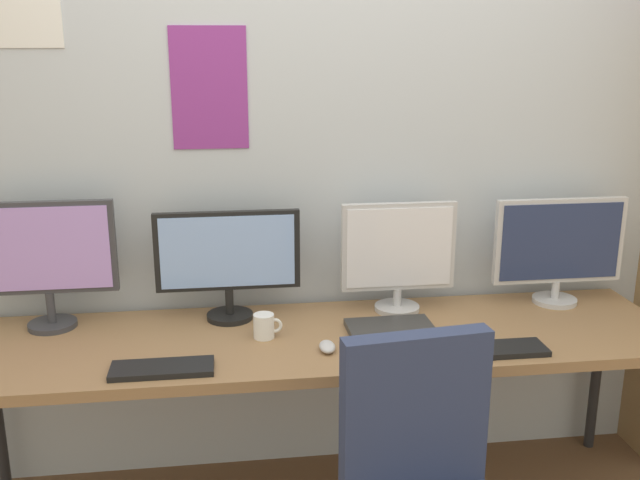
{
  "coord_description": "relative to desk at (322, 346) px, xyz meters",
  "views": [
    {
      "loc": [
        -0.33,
        -1.83,
        1.79
      ],
      "look_at": [
        0.0,
        0.65,
        1.09
      ],
      "focal_mm": 40.37,
      "sensor_mm": 36.0,
      "label": 1
    }
  ],
  "objects": [
    {
      "name": "wall_back",
      "position": [
        -0.0,
        0.42,
        0.61
      ],
      "size": [
        5.04,
        0.11,
        2.6
      ],
      "color": "silver",
      "rests_on": "ground_plane"
    },
    {
      "name": "desk",
      "position": [
        0.0,
        0.0,
        0.0
      ],
      "size": [
        2.64,
        0.68,
        0.74
      ],
      "color": "#936D47",
      "rests_on": "ground_plane"
    },
    {
      "name": "monitor_far_left",
      "position": [
        -1.0,
        0.21,
        0.33
      ],
      "size": [
        0.51,
        0.18,
        0.49
      ],
      "color": "#38383D",
      "rests_on": "desk"
    },
    {
      "name": "monitor_center_left",
      "position": [
        -0.33,
        0.21,
        0.29
      ],
      "size": [
        0.55,
        0.18,
        0.43
      ],
      "color": "black",
      "rests_on": "desk"
    },
    {
      "name": "monitor_center_right",
      "position": [
        0.33,
        0.21,
        0.28
      ],
      "size": [
        0.45,
        0.18,
        0.44
      ],
      "color": "silver",
      "rests_on": "desk"
    },
    {
      "name": "monitor_far_right",
      "position": [
        1.0,
        0.21,
        0.29
      ],
      "size": [
        0.54,
        0.18,
        0.44
      ],
      "color": "silver",
      "rests_on": "desk"
    },
    {
      "name": "keyboard_left",
      "position": [
        -0.56,
        -0.23,
        0.06
      ],
      "size": [
        0.34,
        0.13,
        0.02
      ],
      "primitive_type": "cube",
      "color": "black",
      "rests_on": "desk"
    },
    {
      "name": "keyboard_right",
      "position": [
        0.56,
        -0.23,
        0.06
      ],
      "size": [
        0.39,
        0.13,
        0.02
      ],
      "primitive_type": "cube",
      "color": "black",
      "rests_on": "desk"
    },
    {
      "name": "computer_mouse",
      "position": [
        0.0,
        -0.14,
        0.06
      ],
      "size": [
        0.06,
        0.1,
        0.03
      ],
      "primitive_type": "ellipsoid",
      "color": "silver",
      "rests_on": "desk"
    },
    {
      "name": "laptop_closed",
      "position": [
        0.26,
        -0.01,
        0.06
      ],
      "size": [
        0.32,
        0.23,
        0.02
      ],
      "primitive_type": "cube",
      "rotation": [
        0.0,
        0.0,
        0.02
      ],
      "color": "#2D2D2D",
      "rests_on": "desk"
    },
    {
      "name": "coffee_mug",
      "position": [
        -0.21,
        0.0,
        0.09
      ],
      "size": [
        0.11,
        0.08,
        0.09
      ],
      "color": "white",
      "rests_on": "desk"
    }
  ]
}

